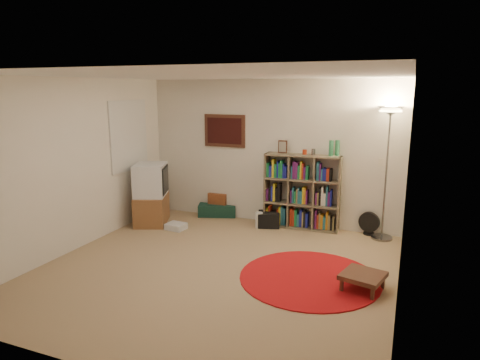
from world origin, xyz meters
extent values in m
cube|color=#947856|center=(0.00, 0.00, -0.01)|extent=(4.50, 4.50, 0.02)
cube|color=white|center=(0.00, 0.00, 2.51)|extent=(4.50, 4.50, 0.02)
cube|color=silver|center=(0.00, 2.26, 1.25)|extent=(4.50, 0.02, 2.50)
cube|color=silver|center=(0.00, -2.26, 1.25)|extent=(4.50, 0.02, 2.50)
cube|color=silver|center=(-2.26, 0.00, 1.25)|extent=(0.02, 4.50, 2.50)
cube|color=silver|center=(2.26, 0.00, 1.25)|extent=(0.02, 4.50, 2.50)
cube|color=#3C1E15|center=(-0.85, 2.23, 1.60)|extent=(0.78, 0.04, 0.58)
cube|color=#3B0D0B|center=(-0.85, 2.21, 1.60)|extent=(0.66, 0.01, 0.46)
cube|color=white|center=(-2.23, 1.30, 1.55)|extent=(0.03, 1.00, 1.20)
cube|color=beige|center=(1.85, 2.24, 1.20)|extent=(0.08, 0.01, 0.12)
cube|color=brown|center=(0.62, 2.14, 0.01)|extent=(1.28, 0.41, 0.03)
cube|color=brown|center=(0.62, 2.14, 1.26)|extent=(1.28, 0.41, 0.03)
cube|color=brown|center=(0.00, 2.12, 0.63)|extent=(0.04, 0.36, 1.27)
cube|color=brown|center=(1.24, 2.17, 0.63)|extent=(0.04, 0.36, 1.27)
cube|color=brown|center=(0.61, 2.31, 0.63)|extent=(1.27, 0.07, 1.27)
cube|color=brown|center=(0.41, 2.13, 0.63)|extent=(0.04, 0.35, 1.22)
cube|color=brown|center=(0.83, 2.15, 0.63)|extent=(0.04, 0.35, 1.22)
cube|color=brown|center=(0.62, 2.14, 0.42)|extent=(1.23, 0.39, 0.03)
cube|color=brown|center=(0.62, 2.14, 0.85)|extent=(1.23, 0.39, 0.03)
cube|color=gold|center=(0.03, 2.08, 0.17)|extent=(0.04, 0.15, 0.27)
cube|color=#A52C17|center=(0.07, 2.08, 0.19)|extent=(0.04, 0.15, 0.32)
cube|color=#BD7617|center=(0.11, 2.09, 0.14)|extent=(0.04, 0.15, 0.22)
cube|color=#51175E|center=(0.15, 2.09, 0.14)|extent=(0.04, 0.15, 0.22)
cube|color=#BD7617|center=(0.19, 2.09, 0.13)|extent=(0.04, 0.15, 0.20)
cube|color=#A52C17|center=(0.22, 2.09, 0.17)|extent=(0.03, 0.15, 0.27)
cube|color=gold|center=(0.26, 2.09, 0.19)|extent=(0.04, 0.15, 0.32)
cube|color=#236882|center=(0.30, 2.09, 0.19)|extent=(0.04, 0.15, 0.32)
cube|color=#236882|center=(0.34, 2.09, 0.18)|extent=(0.04, 0.15, 0.30)
cube|color=#51175E|center=(0.03, 2.08, 0.54)|extent=(0.05, 0.15, 0.20)
cube|color=black|center=(0.08, 2.08, 0.55)|extent=(0.04, 0.15, 0.22)
cube|color=navy|center=(0.11, 2.09, 0.57)|extent=(0.04, 0.15, 0.26)
cube|color=gold|center=(0.15, 2.09, 0.59)|extent=(0.04, 0.15, 0.30)
cube|color=black|center=(0.19, 2.09, 0.56)|extent=(0.05, 0.15, 0.23)
cube|color=black|center=(0.24, 2.09, 0.60)|extent=(0.05, 0.15, 0.31)
cube|color=#17763D|center=(0.03, 2.08, 0.98)|extent=(0.05, 0.15, 0.25)
cube|color=navy|center=(0.08, 2.08, 0.95)|extent=(0.05, 0.15, 0.21)
cube|color=gold|center=(0.13, 2.09, 1.01)|extent=(0.04, 0.15, 0.31)
cube|color=#17763D|center=(0.17, 2.09, 0.97)|extent=(0.05, 0.15, 0.24)
cube|color=navy|center=(0.21, 2.09, 1.00)|extent=(0.03, 0.15, 0.29)
cube|color=#17763D|center=(0.23, 2.09, 0.98)|extent=(0.03, 0.15, 0.26)
cube|color=#17763D|center=(0.27, 2.09, 1.00)|extent=(0.05, 0.15, 0.31)
cube|color=navy|center=(0.31, 2.09, 0.98)|extent=(0.03, 0.15, 0.25)
cube|color=navy|center=(0.34, 2.09, 0.96)|extent=(0.04, 0.15, 0.21)
cube|color=#A52C17|center=(0.46, 2.10, 0.19)|extent=(0.04, 0.15, 0.31)
cube|color=#A52C17|center=(0.50, 2.10, 0.17)|extent=(0.04, 0.15, 0.28)
cube|color=#17763D|center=(0.54, 2.10, 0.18)|extent=(0.05, 0.15, 0.29)
cube|color=#236882|center=(0.58, 2.10, 0.14)|extent=(0.04, 0.15, 0.22)
cube|color=navy|center=(0.62, 2.11, 0.18)|extent=(0.05, 0.15, 0.29)
cube|color=olive|center=(0.66, 2.11, 0.16)|extent=(0.03, 0.15, 0.26)
cube|color=black|center=(0.69, 2.11, 0.18)|extent=(0.04, 0.15, 0.29)
cube|color=navy|center=(0.73, 2.11, 0.15)|extent=(0.05, 0.15, 0.25)
cube|color=#51175E|center=(0.45, 2.10, 0.55)|extent=(0.03, 0.15, 0.22)
cube|color=#236882|center=(0.48, 2.10, 0.57)|extent=(0.04, 0.15, 0.27)
cube|color=#17763D|center=(0.52, 2.10, 0.54)|extent=(0.04, 0.15, 0.20)
cube|color=olive|center=(0.55, 2.10, 0.56)|extent=(0.03, 0.15, 0.24)
cube|color=#236882|center=(0.58, 2.10, 0.57)|extent=(0.03, 0.15, 0.26)
cube|color=#236882|center=(0.61, 2.11, 0.55)|extent=(0.05, 0.15, 0.22)
cube|color=gold|center=(0.65, 2.11, 0.58)|extent=(0.03, 0.15, 0.29)
cube|color=#BD7617|center=(0.68, 2.11, 0.58)|extent=(0.04, 0.15, 0.28)
cube|color=#51175E|center=(0.71, 2.11, 0.56)|extent=(0.03, 0.15, 0.23)
cube|color=#236882|center=(0.45, 2.10, 0.96)|extent=(0.03, 0.15, 0.22)
cube|color=#51175E|center=(0.48, 2.10, 1.00)|extent=(0.04, 0.15, 0.30)
cube|color=#51175E|center=(0.53, 2.10, 0.99)|extent=(0.05, 0.15, 0.29)
cube|color=#17763D|center=(0.57, 2.10, 0.97)|extent=(0.04, 0.15, 0.24)
cube|color=gold|center=(0.60, 2.11, 1.00)|extent=(0.03, 0.15, 0.31)
cube|color=#A52C17|center=(0.63, 2.11, 0.99)|extent=(0.03, 0.15, 0.27)
cube|color=#51175E|center=(0.67, 2.11, 0.96)|extent=(0.04, 0.15, 0.22)
cube|color=#17763D|center=(0.71, 2.11, 0.97)|extent=(0.05, 0.15, 0.24)
cube|color=#51175E|center=(0.88, 2.12, 0.19)|extent=(0.04, 0.15, 0.31)
cube|color=#A52C17|center=(0.91, 2.12, 0.15)|extent=(0.04, 0.15, 0.24)
cube|color=olive|center=(0.94, 2.12, 0.17)|extent=(0.03, 0.15, 0.27)
cube|color=#BD7617|center=(0.98, 2.12, 0.16)|extent=(0.05, 0.15, 0.25)
cube|color=#236882|center=(1.02, 2.12, 0.14)|extent=(0.05, 0.15, 0.21)
cube|color=#BD7617|center=(1.06, 2.12, 0.18)|extent=(0.04, 0.15, 0.30)
cube|color=olive|center=(1.10, 2.12, 0.16)|extent=(0.04, 0.15, 0.25)
cube|color=black|center=(1.14, 2.13, 0.13)|extent=(0.04, 0.15, 0.20)
cube|color=olive|center=(1.17, 2.13, 0.15)|extent=(0.03, 0.15, 0.23)
cube|color=#51175E|center=(0.87, 2.12, 0.55)|extent=(0.03, 0.15, 0.21)
cube|color=olive|center=(0.90, 2.12, 0.55)|extent=(0.03, 0.15, 0.21)
cube|color=black|center=(0.93, 2.12, 0.59)|extent=(0.04, 0.15, 0.29)
cube|color=silver|center=(0.97, 2.12, 0.60)|extent=(0.04, 0.15, 0.31)
cube|color=silver|center=(1.01, 2.12, 0.54)|extent=(0.04, 0.15, 0.21)
cube|color=#236882|center=(1.05, 2.12, 0.60)|extent=(0.03, 0.15, 0.33)
cube|color=#51175E|center=(1.08, 2.12, 0.56)|extent=(0.04, 0.15, 0.23)
cube|color=navy|center=(1.11, 2.13, 0.58)|extent=(0.03, 0.15, 0.27)
cube|color=#236882|center=(0.88, 2.12, 1.01)|extent=(0.05, 0.15, 0.32)
cube|color=#51175E|center=(0.92, 2.12, 1.00)|extent=(0.03, 0.15, 0.29)
cube|color=#236882|center=(0.95, 2.12, 0.95)|extent=(0.03, 0.15, 0.20)
cube|color=navy|center=(0.98, 2.12, 0.96)|extent=(0.03, 0.15, 0.22)
cube|color=navy|center=(1.01, 2.12, 0.96)|extent=(0.03, 0.15, 0.21)
cube|color=#A52C17|center=(1.05, 2.12, 0.96)|extent=(0.05, 0.15, 0.21)
cube|color=black|center=(1.09, 2.12, 0.96)|extent=(0.04, 0.15, 0.21)
cube|color=#3C1E15|center=(0.26, 2.15, 1.38)|extent=(0.15, 0.02, 0.22)
cube|color=gray|center=(0.26, 2.13, 1.38)|extent=(0.12, 0.01, 0.17)
cylinder|color=#9A270E|center=(0.64, 2.14, 1.31)|extent=(0.08, 0.08, 0.08)
cylinder|color=gray|center=(0.78, 2.15, 1.32)|extent=(0.07, 0.07, 0.10)
cylinder|color=#378F5B|center=(1.07, 2.12, 1.40)|extent=(0.08, 0.08, 0.25)
cylinder|color=#378F5B|center=(1.16, 2.19, 1.40)|extent=(0.08, 0.08, 0.25)
cylinder|color=gray|center=(1.95, 2.06, 0.02)|extent=(0.42, 0.42, 0.03)
cylinder|color=gray|center=(1.95, 2.06, 1.00)|extent=(0.04, 0.04, 1.94)
cone|color=gray|center=(1.95, 2.06, 2.01)|extent=(0.51, 0.51, 0.16)
cylinder|color=#FFD88C|center=(1.95, 2.06, 2.01)|extent=(0.41, 0.41, 0.02)
cylinder|color=black|center=(1.74, 2.19, 0.01)|extent=(0.21, 0.21, 0.03)
cylinder|color=black|center=(1.74, 2.19, 0.10)|extent=(0.04, 0.04, 0.14)
cylinder|color=black|center=(1.73, 2.18, 0.22)|extent=(0.34, 0.14, 0.33)
cube|color=brown|center=(-1.90, 1.39, 0.25)|extent=(0.74, 0.87, 0.51)
cube|color=silver|center=(-1.90, 1.39, 0.79)|extent=(0.70, 0.75, 0.56)
cube|color=black|center=(-1.66, 1.48, 0.79)|extent=(0.21, 0.50, 0.47)
cube|color=black|center=(-1.65, 1.48, 0.79)|extent=(0.18, 0.44, 0.41)
cube|color=silver|center=(-1.33, 1.24, 0.05)|extent=(0.34, 0.29, 0.10)
cube|color=#123128|center=(-1.03, 2.28, 0.11)|extent=(0.80, 0.64, 0.22)
cube|color=brown|center=(-1.01, 2.30, 0.32)|extent=(0.36, 0.26, 0.20)
cube|color=black|center=(0.09, 1.97, 0.13)|extent=(0.44, 0.40, 0.26)
cylinder|color=silver|center=(-0.04, 1.84, 0.14)|extent=(0.15, 0.15, 0.27)
cylinder|color=maroon|center=(1.21, 0.19, 0.01)|extent=(1.76, 1.76, 0.02)
cube|color=#3C1E15|center=(1.86, 0.11, 0.18)|extent=(0.56, 0.56, 0.06)
cube|color=#3C1E15|center=(1.64, -0.02, 0.08)|extent=(0.04, 0.04, 0.17)
cube|color=#3C1E15|center=(1.99, -0.11, 0.08)|extent=(0.04, 0.04, 0.17)
cube|color=#3C1E15|center=(1.73, 0.33, 0.08)|extent=(0.04, 0.04, 0.17)
cube|color=#3C1E15|center=(2.08, 0.24, 0.08)|extent=(0.04, 0.04, 0.17)
camera|label=1|loc=(2.26, -4.78, 2.35)|focal=32.00mm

